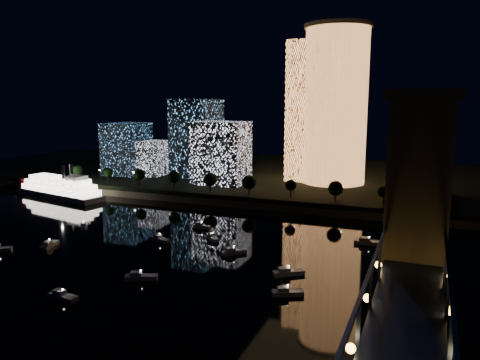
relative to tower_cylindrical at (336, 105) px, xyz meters
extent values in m
plane|color=black|center=(-20.20, -133.36, -45.45)|extent=(520.00, 520.00, 0.00)
cube|color=black|center=(-20.20, 26.64, -42.95)|extent=(420.00, 160.00, 5.00)
cube|color=#6B5E4C|center=(-20.20, -51.36, -43.95)|extent=(420.00, 6.00, 3.00)
cylinder|color=#FB9950|center=(0.00, 0.00, -1.13)|extent=(32.00, 32.00, 78.65)
cylinder|color=#6B5E4C|center=(0.00, 0.00, 39.20)|extent=(34.00, 34.00, 2.00)
cube|color=#FB9950|center=(-13.70, 5.00, -3.63)|extent=(23.15, 23.15, 73.65)
cube|color=silver|center=(-54.26, -23.34, -24.40)|extent=(26.08, 22.06, 32.09)
cube|color=#5DB0FF|center=(-78.34, -4.13, -18.64)|extent=(21.81, 28.36, 43.63)
cube|color=silver|center=(-104.94, -13.92, -30.56)|extent=(19.78, 17.99, 19.78)
cube|color=#5DB0FF|center=(-118.77, -15.85, -25.50)|extent=(21.36, 23.50, 29.91)
cube|color=navy|center=(44.80, -133.36, -27.45)|extent=(10.00, 260.00, 2.00)
cube|color=#6B5E4C|center=(44.80, -83.36, -21.45)|extent=(11.00, 9.00, 48.00)
cube|color=#6B5E4C|center=(44.80, -153.36, -21.45)|extent=(11.00, 9.00, 48.00)
cube|color=#6B5E4C|center=(44.80, -83.36, 3.55)|extent=(13.00, 11.00, 2.00)
cube|color=#6B5E4C|center=(44.80, -153.36, 3.55)|extent=(13.00, 11.00, 2.00)
cube|color=navy|center=(39.80, -133.36, -20.45)|extent=(0.50, 150.00, 0.50)
cube|color=navy|center=(49.80, -133.36, -20.45)|extent=(0.50, 150.00, 0.50)
cube|color=#6B5E4C|center=(44.80, -33.36, -33.95)|extent=(12.00, 40.00, 23.00)
cube|color=navy|center=(39.80, -193.36, -23.95)|extent=(0.50, 0.50, 7.00)
cube|color=navy|center=(39.80, -169.36, -23.95)|extent=(0.50, 0.50, 7.00)
cube|color=navy|center=(39.80, -145.36, -23.95)|extent=(0.50, 0.50, 7.00)
cube|color=navy|center=(39.80, -121.36, -23.95)|extent=(0.50, 0.50, 7.00)
cube|color=navy|center=(39.80, -97.36, -23.95)|extent=(0.50, 0.50, 7.00)
cube|color=navy|center=(39.80, -73.36, -23.95)|extent=(0.50, 0.50, 7.00)
sphere|color=#FDAA37|center=(39.30, -178.36, -25.65)|extent=(1.20, 1.20, 1.20)
sphere|color=#FDAA37|center=(39.30, -133.36, -25.65)|extent=(1.20, 1.20, 1.20)
sphere|color=#FDAA37|center=(39.30, -88.36, -25.65)|extent=(1.20, 1.20, 1.20)
sphere|color=#FDAA37|center=(39.30, -43.36, -25.65)|extent=(1.20, 1.20, 1.20)
cube|color=silver|center=(-124.20, -65.33, -44.10)|extent=(55.44, 23.43, 2.70)
cube|color=white|center=(-124.20, -65.33, -41.51)|extent=(50.80, 21.38, 2.48)
cube|color=white|center=(-124.20, -65.33, -39.03)|extent=(46.16, 19.34, 2.48)
cube|color=white|center=(-124.20, -65.33, -36.56)|extent=(39.32, 16.82, 2.48)
cube|color=silver|center=(-110.99, -68.16, -34.42)|extent=(10.22, 8.49, 2.03)
cylinder|color=black|center=(-118.07, -68.95, -31.94)|extent=(1.58, 1.58, 6.76)
cylinder|color=black|center=(-117.13, -64.54, -31.94)|extent=(1.58, 1.58, 6.76)
cylinder|color=maroon|center=(-150.62, -59.67, -42.07)|extent=(9.83, 11.56, 7.88)
cube|color=silver|center=(-24.03, -142.87, -44.85)|extent=(9.08, 6.12, 1.20)
cube|color=silver|center=(-25.22, -143.41, -43.75)|extent=(3.71, 3.32, 1.00)
sphere|color=white|center=(-24.03, -142.87, -42.85)|extent=(0.36, 0.36, 0.36)
cube|color=silver|center=(-68.55, -130.05, -44.85)|extent=(4.32, 8.34, 1.20)
cube|color=silver|center=(-68.27, -131.22, -43.75)|extent=(2.66, 3.19, 1.00)
sphere|color=white|center=(-68.55, -130.05, -42.85)|extent=(0.36, 0.36, 0.36)
cube|color=silver|center=(-31.99, -90.72, -44.85)|extent=(6.79, 2.22, 1.20)
cube|color=silver|center=(-33.01, -90.73, -43.75)|extent=(2.38, 1.78, 1.00)
sphere|color=white|center=(-31.99, -90.72, -42.85)|extent=(0.36, 0.36, 0.36)
cube|color=silver|center=(-21.80, -102.60, -44.85)|extent=(6.61, 6.82, 1.20)
cube|color=silver|center=(-22.54, -101.81, -43.75)|extent=(3.09, 3.12, 1.00)
sphere|color=white|center=(-21.80, -102.60, -42.85)|extent=(0.36, 0.36, 0.36)
cube|color=silver|center=(-9.08, -113.74, -44.85)|extent=(7.47, 7.72, 1.20)
cube|color=silver|center=(-9.91, -114.63, -43.75)|extent=(3.49, 3.53, 1.00)
sphere|color=white|center=(-9.08, -113.74, -42.85)|extent=(0.36, 0.36, 0.36)
cube|color=silver|center=(29.32, -87.06, -44.85)|extent=(10.09, 4.07, 1.20)
cube|color=silver|center=(27.85, -87.20, -43.75)|extent=(3.67, 2.87, 1.00)
sphere|color=white|center=(29.32, -87.06, -42.85)|extent=(0.36, 0.36, 0.36)
cube|color=silver|center=(15.75, -137.92, -44.85)|extent=(8.11, 5.72, 1.20)
cube|color=silver|center=(14.70, -138.45, -43.75)|extent=(3.35, 3.04, 1.00)
sphere|color=white|center=(15.75, -137.92, -42.85)|extent=(0.36, 0.36, 0.36)
cube|color=silver|center=(-79.84, -139.87, -44.85)|extent=(7.37, 6.11, 1.20)
cube|color=silver|center=(-34.44, -160.92, -44.85)|extent=(8.41, 3.52, 1.20)
cube|color=silver|center=(-35.66, -160.78, -43.75)|extent=(3.08, 2.43, 1.00)
sphere|color=white|center=(-34.44, -160.92, -42.85)|extent=(0.36, 0.36, 0.36)
cube|color=silver|center=(12.03, -124.44, -44.85)|extent=(8.67, 7.52, 1.20)
cube|color=silver|center=(10.98, -125.23, -43.75)|extent=(3.82, 3.67, 1.00)
sphere|color=white|center=(12.03, -124.44, -42.85)|extent=(0.36, 0.36, 0.36)
cube|color=silver|center=(-73.88, -107.15, -44.85)|extent=(5.08, 6.30, 1.20)
cube|color=silver|center=(-73.36, -107.93, -43.75)|extent=(2.55, 2.71, 1.00)
sphere|color=white|center=(-73.88, -107.15, -42.85)|extent=(0.36, 0.36, 0.36)
cube|color=silver|center=(-38.00, -110.83, -44.85)|extent=(8.46, 5.12, 1.20)
cube|color=silver|center=(-39.14, -110.43, -43.75)|extent=(3.36, 2.92, 1.00)
sphere|color=white|center=(-38.00, -110.83, -42.85)|extent=(0.36, 0.36, 0.36)
cylinder|color=black|center=(-130.20, -45.36, -38.45)|extent=(0.70, 0.70, 4.00)
sphere|color=black|center=(-130.20, -45.36, -34.95)|extent=(5.77, 5.77, 5.77)
cylinder|color=black|center=(-110.20, -45.36, -38.45)|extent=(0.70, 0.70, 4.00)
sphere|color=black|center=(-110.20, -45.36, -34.95)|extent=(5.07, 5.07, 5.07)
cylinder|color=black|center=(-90.20, -45.36, -38.45)|extent=(0.70, 0.70, 4.00)
sphere|color=black|center=(-90.20, -45.36, -34.95)|extent=(5.84, 5.84, 5.84)
cylinder|color=black|center=(-70.20, -45.36, -38.45)|extent=(0.70, 0.70, 4.00)
sphere|color=black|center=(-70.20, -45.36, -34.95)|extent=(6.14, 6.14, 6.14)
cylinder|color=black|center=(-50.20, -45.36, -38.45)|extent=(0.70, 0.70, 4.00)
sphere|color=black|center=(-50.20, -45.36, -34.95)|extent=(6.54, 6.54, 6.54)
cylinder|color=black|center=(-30.20, -45.36, -38.45)|extent=(0.70, 0.70, 4.00)
sphere|color=black|center=(-30.20, -45.36, -34.95)|extent=(6.68, 6.68, 6.68)
cylinder|color=black|center=(-10.20, -45.36, -38.45)|extent=(0.70, 0.70, 4.00)
sphere|color=black|center=(-10.20, -45.36, -34.95)|extent=(5.03, 5.03, 5.03)
cylinder|color=black|center=(9.80, -45.36, -38.45)|extent=(0.70, 0.70, 4.00)
sphere|color=black|center=(9.80, -45.36, -34.95)|extent=(6.55, 6.55, 6.55)
cylinder|color=black|center=(29.80, -45.36, -38.45)|extent=(0.70, 0.70, 4.00)
sphere|color=black|center=(29.80, -45.36, -34.95)|extent=(5.18, 5.18, 5.18)
cylinder|color=black|center=(-120.20, -39.36, -37.95)|extent=(0.24, 0.24, 5.00)
sphere|color=#FFCC7F|center=(-120.20, -39.36, -35.15)|extent=(0.70, 0.70, 0.70)
cylinder|color=black|center=(-98.20, -39.36, -37.95)|extent=(0.24, 0.24, 5.00)
sphere|color=#FFCC7F|center=(-98.20, -39.36, -35.15)|extent=(0.70, 0.70, 0.70)
cylinder|color=black|center=(-76.20, -39.36, -37.95)|extent=(0.24, 0.24, 5.00)
sphere|color=#FFCC7F|center=(-76.20, -39.36, -35.15)|extent=(0.70, 0.70, 0.70)
cylinder|color=black|center=(-54.20, -39.36, -37.95)|extent=(0.24, 0.24, 5.00)
sphere|color=#FFCC7F|center=(-54.20, -39.36, -35.15)|extent=(0.70, 0.70, 0.70)
cylinder|color=black|center=(-32.20, -39.36, -37.95)|extent=(0.24, 0.24, 5.00)
sphere|color=#FFCC7F|center=(-32.20, -39.36, -35.15)|extent=(0.70, 0.70, 0.70)
cylinder|color=black|center=(-10.20, -39.36, -37.95)|extent=(0.24, 0.24, 5.00)
sphere|color=#FFCC7F|center=(-10.20, -39.36, -35.15)|extent=(0.70, 0.70, 0.70)
cylinder|color=black|center=(11.80, -39.36, -37.95)|extent=(0.24, 0.24, 5.00)
sphere|color=#FFCC7F|center=(11.80, -39.36, -35.15)|extent=(0.70, 0.70, 0.70)
camera|label=1|loc=(46.26, -244.33, 2.62)|focal=35.00mm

